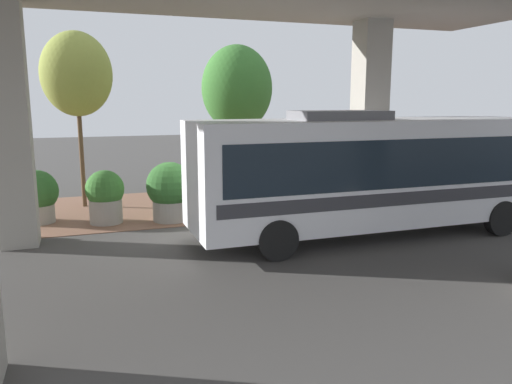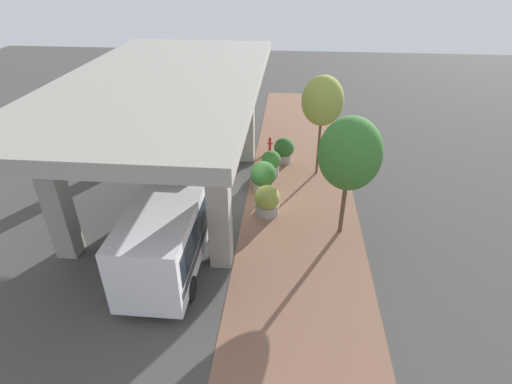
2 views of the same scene
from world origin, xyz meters
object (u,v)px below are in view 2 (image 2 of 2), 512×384
fire_hydrant (270,144)px  planter_extra (284,150)px  street_tree_near (323,101)px  planter_front (263,177)px  planter_middle (271,163)px  planter_back (267,201)px  bus (178,208)px  street_tree_far (350,154)px

fire_hydrant → planter_extra: bearing=122.9°
planter_extra → street_tree_near: street_tree_near is taller
planter_front → street_tree_near: 5.47m
planter_extra → planter_front: bearing=74.9°
fire_hydrant → street_tree_near: street_tree_near is taller
planter_middle → planter_back: size_ratio=1.04×
bus → fire_hydrant: size_ratio=9.49×
planter_extra → fire_hydrant: bearing=-57.1°
street_tree_near → street_tree_far: 6.11m
fire_hydrant → street_tree_far: (-4.01, 8.96, 3.69)m
planter_back → planter_extra: size_ratio=0.96×
planter_front → planter_middle: 1.97m
planter_middle → bus: bearing=61.0°
planter_front → planter_back: planter_front is taller
planter_front → street_tree_far: 6.27m
planter_middle → street_tree_near: (-2.82, -0.61, 3.77)m
fire_hydrant → planter_front: bearing=89.3°
bus → planter_extra: bearing=-117.1°
planter_middle → street_tree_far: (-3.74, 5.42, 3.36)m
bus → fire_hydrant: 11.14m
street_tree_far → planter_extra: bearing=-67.9°
planter_extra → street_tree_far: street_tree_far is taller
fire_hydrant → planter_back: 7.68m
bus → street_tree_far: 8.07m
fire_hydrant → street_tree_far: street_tree_far is taller
planter_front → planter_middle: (-0.34, -1.94, -0.11)m
planter_middle → planter_extra: bearing=-110.0°
planter_back → bus: bearing=35.8°
planter_extra → planter_back: bearing=83.6°
planter_front → planter_back: bearing=99.6°
planter_middle → street_tree_far: 7.39m
planter_middle → street_tree_near: size_ratio=0.27×
fire_hydrant → street_tree_far: 10.49m
street_tree_far → planter_back: bearing=-19.2°
planter_back → street_tree_near: street_tree_near is taller
fire_hydrant → planter_extra: 1.87m
street_tree_far → fire_hydrant: bearing=-65.9°
planter_front → street_tree_far: bearing=139.5°
fire_hydrant → street_tree_near: 5.91m
fire_hydrant → planter_front: planter_front is taller
fire_hydrant → planter_middle: size_ratio=0.64×
planter_front → street_tree_near: size_ratio=0.31×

